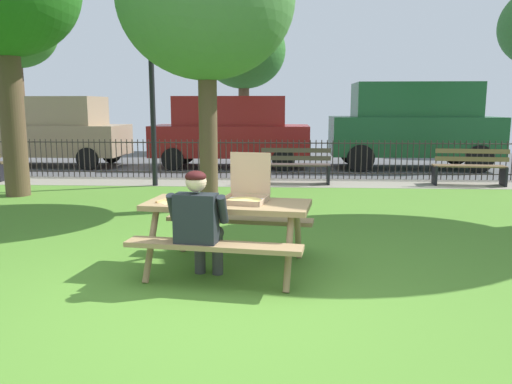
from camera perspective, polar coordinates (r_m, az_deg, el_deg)
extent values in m
cube|color=#51852C|center=(6.89, -2.76, -5.78)|extent=(28.00, 12.26, 0.02)
cube|color=gray|center=(12.19, -0.10, 1.04)|extent=(28.00, 1.40, 0.01)
cube|color=#515154|center=(16.59, 0.80, 3.33)|extent=(28.00, 7.47, 0.01)
cube|color=#9A7B52|center=(5.63, -3.21, -1.44)|extent=(1.89, 1.00, 0.06)
cube|color=#9A7B52|center=(5.14, -4.82, -5.99)|extent=(1.82, 0.52, 0.05)
cube|color=#9A7B52|center=(6.26, -1.84, -3.10)|extent=(1.82, 0.52, 0.05)
cylinder|color=#9A7B52|center=(5.57, -11.65, -5.84)|extent=(0.13, 0.44, 0.74)
cylinder|color=#9A7B52|center=(6.31, -8.77, -3.90)|extent=(0.13, 0.44, 0.74)
cylinder|color=#9A7B52|center=(5.19, 3.68, -6.78)|extent=(0.13, 0.44, 0.74)
cylinder|color=#9A7B52|center=(5.99, 4.70, -4.57)|extent=(0.13, 0.44, 0.74)
cube|color=tan|center=(5.62, -1.31, -1.07)|extent=(0.56, 0.56, 0.01)
cube|color=silver|center=(5.62, -1.31, -1.00)|extent=(0.51, 0.51, 0.00)
cube|color=tan|center=(5.40, -1.99, -1.22)|extent=(0.46, 0.11, 0.04)
cube|color=tan|center=(5.83, -0.68, -0.40)|extent=(0.46, 0.11, 0.04)
cube|color=tan|center=(5.69, -3.53, -0.68)|extent=(0.11, 0.46, 0.04)
cube|color=tan|center=(5.56, 0.96, -0.90)|extent=(0.11, 0.46, 0.04)
cube|color=tan|center=(5.81, -0.64, 2.13)|extent=(0.46, 0.11, 0.47)
cylinder|color=tan|center=(5.62, -1.31, -0.95)|extent=(0.40, 0.40, 0.01)
cylinder|color=#F1D975|center=(5.62, -1.31, -0.88)|extent=(0.37, 0.37, 0.00)
pyramid|color=#F9D576|center=(5.68, -9.52, -1.10)|extent=(0.29, 0.25, 0.01)
cube|color=tan|center=(5.74, -10.55, -0.97)|extent=(0.09, 0.19, 0.02)
cylinder|color=#393939|center=(5.66, -6.28, -6.85)|extent=(0.12, 0.12, 0.44)
cylinder|color=#393939|center=(5.40, -6.99, -4.93)|extent=(0.21, 0.44, 0.15)
cylinder|color=#393939|center=(5.60, -4.32, -6.99)|extent=(0.12, 0.12, 0.44)
cylinder|color=#393939|center=(5.34, -4.94, -5.05)|extent=(0.21, 0.44, 0.15)
cube|color=#1E2328|center=(5.12, -6.70, -3.07)|extent=(0.45, 0.27, 0.52)
cylinder|color=#1E2328|center=(5.23, -9.28, -1.70)|extent=(0.12, 0.22, 0.31)
cylinder|color=#1E2328|center=(5.07, -3.75, -1.94)|extent=(0.12, 0.22, 0.31)
sphere|color=beige|center=(5.07, -6.72, 1.17)|extent=(0.21, 0.21, 0.21)
ellipsoid|color=#381010|center=(5.05, -6.76, 1.71)|extent=(0.21, 0.20, 0.12)
cylinder|color=#2D2823|center=(12.79, 0.08, 5.51)|extent=(21.08, 0.03, 0.03)
cylinder|color=#2D2823|center=(12.86, 0.08, 2.17)|extent=(21.08, 0.03, 0.03)
cylinder|color=#2D2823|center=(14.71, -26.30, 3.46)|extent=(0.02, 0.02, 0.97)
cylinder|color=#2D2823|center=(14.64, -25.83, 3.47)|extent=(0.02, 0.02, 0.97)
cylinder|color=#2D2823|center=(14.57, -25.34, 3.48)|extent=(0.02, 0.02, 0.97)
cylinder|color=#2D2823|center=(14.51, -24.85, 3.49)|extent=(0.02, 0.02, 0.97)
cylinder|color=#2D2823|center=(14.44, -24.36, 3.50)|extent=(0.02, 0.02, 0.97)
cylinder|color=#2D2823|center=(14.38, -23.86, 3.51)|extent=(0.02, 0.02, 0.97)
cylinder|color=#2D2823|center=(14.31, -23.36, 3.52)|extent=(0.02, 0.02, 0.97)
cylinder|color=#2D2823|center=(14.25, -22.85, 3.53)|extent=(0.02, 0.02, 0.97)
cylinder|color=#2D2823|center=(14.19, -22.34, 3.54)|extent=(0.02, 0.02, 0.97)
cylinder|color=#2D2823|center=(14.13, -21.83, 3.55)|extent=(0.02, 0.02, 0.97)
cylinder|color=#2D2823|center=(14.07, -21.31, 3.56)|extent=(0.02, 0.02, 0.97)
cylinder|color=#2D2823|center=(14.01, -20.79, 3.57)|extent=(0.02, 0.02, 0.97)
cylinder|color=#2D2823|center=(13.96, -20.26, 3.58)|extent=(0.02, 0.02, 0.97)
cylinder|color=#2D2823|center=(13.90, -19.72, 3.58)|extent=(0.02, 0.02, 0.97)
cylinder|color=#2D2823|center=(13.85, -19.19, 3.59)|extent=(0.02, 0.02, 0.97)
cylinder|color=#2D2823|center=(13.79, -18.65, 3.60)|extent=(0.02, 0.02, 0.97)
cylinder|color=#2D2823|center=(13.74, -18.10, 3.61)|extent=(0.02, 0.02, 0.97)
cylinder|color=#2D2823|center=(13.69, -17.55, 3.62)|extent=(0.02, 0.02, 0.97)
cylinder|color=#2D2823|center=(13.64, -17.00, 3.62)|extent=(0.02, 0.02, 0.97)
cylinder|color=#2D2823|center=(13.59, -16.44, 3.63)|extent=(0.02, 0.02, 0.97)
cylinder|color=#2D2823|center=(13.55, -15.88, 3.64)|extent=(0.02, 0.02, 0.97)
cylinder|color=#2D2823|center=(13.50, -15.32, 3.64)|extent=(0.02, 0.02, 0.97)
cylinder|color=#2D2823|center=(13.46, -14.75, 3.65)|extent=(0.02, 0.02, 0.97)
cylinder|color=#2D2823|center=(13.42, -14.18, 3.66)|extent=(0.02, 0.02, 0.97)
cylinder|color=#2D2823|center=(13.37, -13.60, 3.66)|extent=(0.02, 0.02, 0.97)
cylinder|color=#2D2823|center=(13.33, -13.02, 3.67)|extent=(0.02, 0.02, 0.97)
cylinder|color=#2D2823|center=(13.30, -12.44, 3.67)|extent=(0.02, 0.02, 0.97)
cylinder|color=#2D2823|center=(13.26, -11.85, 3.68)|extent=(0.02, 0.02, 0.97)
cylinder|color=#2D2823|center=(13.22, -11.27, 3.68)|extent=(0.02, 0.02, 0.97)
cylinder|color=#2D2823|center=(13.19, -10.67, 3.68)|extent=(0.02, 0.02, 0.97)
cylinder|color=#2D2823|center=(13.16, -10.08, 3.69)|extent=(0.02, 0.02, 0.97)
cylinder|color=#2D2823|center=(13.12, -9.48, 3.69)|extent=(0.02, 0.02, 0.97)
cylinder|color=#2D2823|center=(13.09, -8.88, 3.69)|extent=(0.02, 0.02, 0.97)
cylinder|color=#2D2823|center=(13.07, -8.27, 3.70)|extent=(0.02, 0.02, 0.97)
cylinder|color=#2D2823|center=(13.04, -7.67, 3.70)|extent=(0.02, 0.02, 0.97)
cylinder|color=#2D2823|center=(13.01, -7.06, 3.70)|extent=(0.02, 0.02, 0.97)
cylinder|color=#2D2823|center=(12.99, -6.45, 3.70)|extent=(0.02, 0.02, 0.97)
cylinder|color=#2D2823|center=(12.97, -5.83, 3.70)|extent=(0.02, 0.02, 0.97)
cylinder|color=#2D2823|center=(12.94, -5.22, 3.70)|extent=(0.02, 0.02, 0.97)
cylinder|color=#2D2823|center=(12.92, -4.60, 3.70)|extent=(0.02, 0.02, 0.97)
cylinder|color=#2D2823|center=(12.91, -3.98, 3.70)|extent=(0.02, 0.02, 0.97)
cylinder|color=#2D2823|center=(12.89, -3.36, 3.70)|extent=(0.02, 0.02, 0.97)
cylinder|color=#2D2823|center=(12.87, -2.74, 3.70)|extent=(0.02, 0.02, 0.97)
cylinder|color=#2D2823|center=(12.86, -2.11, 3.70)|extent=(0.02, 0.02, 0.97)
cylinder|color=#2D2823|center=(12.85, -1.49, 3.69)|extent=(0.02, 0.02, 0.97)
cylinder|color=#2D2823|center=(12.84, -0.86, 3.69)|extent=(0.02, 0.02, 0.97)
cylinder|color=#2D2823|center=(12.83, -0.23, 3.69)|extent=(0.02, 0.02, 0.97)
cylinder|color=#2D2823|center=(12.82, 0.39, 3.68)|extent=(0.02, 0.02, 0.97)
cylinder|color=#2D2823|center=(12.81, 1.02, 3.68)|extent=(0.02, 0.02, 0.97)
cylinder|color=#2D2823|center=(12.81, 1.65, 3.67)|extent=(0.02, 0.02, 0.97)
cylinder|color=#2D2823|center=(12.81, 2.28, 3.67)|extent=(0.02, 0.02, 0.97)
cylinder|color=#2D2823|center=(12.80, 2.91, 3.66)|extent=(0.02, 0.02, 0.97)
cylinder|color=#2D2823|center=(12.80, 3.54, 3.66)|extent=(0.02, 0.02, 0.97)
cylinder|color=#2D2823|center=(12.81, 4.17, 3.65)|extent=(0.02, 0.02, 0.97)
cylinder|color=#2D2823|center=(12.81, 4.80, 3.64)|extent=(0.02, 0.02, 0.97)
cylinder|color=#2D2823|center=(12.81, 5.43, 3.64)|extent=(0.02, 0.02, 0.97)
cylinder|color=#2D2823|center=(12.82, 6.06, 3.63)|extent=(0.02, 0.02, 0.97)
cylinder|color=#2D2823|center=(12.83, 6.69, 3.62)|extent=(0.02, 0.02, 0.97)
cylinder|color=#2D2823|center=(12.84, 7.32, 3.61)|extent=(0.02, 0.02, 0.97)
cylinder|color=#2D2823|center=(12.85, 7.94, 3.60)|extent=(0.02, 0.02, 0.97)
cylinder|color=#2D2823|center=(12.86, 8.57, 3.59)|extent=(0.02, 0.02, 0.97)
cylinder|color=#2D2823|center=(12.87, 9.19, 3.58)|extent=(0.02, 0.02, 0.97)
cylinder|color=#2D2823|center=(12.89, 9.81, 3.57)|extent=(0.02, 0.02, 0.97)
cylinder|color=#2D2823|center=(12.90, 10.44, 3.56)|extent=(0.02, 0.02, 0.97)
cylinder|color=#2D2823|center=(12.92, 11.05, 3.55)|extent=(0.02, 0.02, 0.97)
cylinder|color=#2D2823|center=(12.94, 11.67, 3.54)|extent=(0.02, 0.02, 0.97)
cylinder|color=#2D2823|center=(12.96, 12.29, 3.53)|extent=(0.02, 0.02, 0.97)
cylinder|color=#2D2823|center=(12.99, 12.90, 3.52)|extent=(0.02, 0.02, 0.97)
cylinder|color=#2D2823|center=(13.01, 13.51, 3.50)|extent=(0.02, 0.02, 0.97)
cylinder|color=#2D2823|center=(13.04, 14.12, 3.49)|extent=(0.02, 0.02, 0.97)
cylinder|color=#2D2823|center=(13.06, 14.73, 3.48)|extent=(0.02, 0.02, 0.97)
cylinder|color=#2D2823|center=(13.09, 15.33, 3.47)|extent=(0.02, 0.02, 0.97)
cylinder|color=#2D2823|center=(13.12, 15.93, 3.45)|extent=(0.02, 0.02, 0.97)
cylinder|color=#2D2823|center=(13.15, 16.53, 3.44)|extent=(0.02, 0.02, 0.97)
cylinder|color=#2D2823|center=(13.19, 17.13, 3.42)|extent=(0.02, 0.02, 0.97)
cylinder|color=#2D2823|center=(13.22, 17.72, 3.41)|extent=(0.02, 0.02, 0.97)
cylinder|color=#2D2823|center=(13.26, 18.31, 3.39)|extent=(0.02, 0.02, 0.97)
cylinder|color=#2D2823|center=(13.29, 18.89, 3.38)|extent=(0.02, 0.02, 0.97)
cylinder|color=#2D2823|center=(13.33, 19.47, 3.36)|extent=(0.02, 0.02, 0.97)
cylinder|color=#2D2823|center=(13.37, 20.05, 3.35)|extent=(0.02, 0.02, 0.97)
cylinder|color=#2D2823|center=(13.41, 20.63, 3.33)|extent=(0.02, 0.02, 0.97)
cylinder|color=#2D2823|center=(13.46, 21.20, 3.31)|extent=(0.02, 0.02, 0.97)
cylinder|color=#2D2823|center=(13.50, 21.77, 3.30)|extent=(0.02, 0.02, 0.97)
cylinder|color=#2D2823|center=(13.55, 22.33, 3.28)|extent=(0.02, 0.02, 0.97)
cylinder|color=#2D2823|center=(13.59, 22.89, 3.26)|extent=(0.02, 0.02, 0.97)
cylinder|color=#2D2823|center=(13.64, 23.45, 3.25)|extent=(0.02, 0.02, 0.97)
cylinder|color=#2D2823|center=(13.69, 24.00, 3.23)|extent=(0.02, 0.02, 0.97)
cylinder|color=#2D2823|center=(13.74, 24.55, 3.21)|extent=(0.02, 0.02, 0.97)
cylinder|color=#2D2823|center=(13.79, 25.10, 3.19)|extent=(0.02, 0.02, 0.97)
cylinder|color=#2D2823|center=(13.84, 25.64, 3.18)|extent=(0.02, 0.02, 0.97)
cylinder|color=#2D2823|center=(13.90, 26.17, 3.16)|extent=(0.02, 0.02, 0.97)
cylinder|color=#2D2823|center=(13.95, 26.71, 3.14)|extent=(0.02, 0.02, 0.97)
cube|color=black|center=(13.87, -26.39, 2.02)|extent=(0.07, 0.44, 0.44)
cube|color=#4F3E37|center=(12.19, 4.46, 3.12)|extent=(1.60, 0.12, 0.04)
cube|color=#4F3E37|center=(12.05, 4.47, 3.04)|extent=(1.60, 0.12, 0.04)
cube|color=#4F3E37|center=(11.91, 4.47, 2.96)|extent=(1.60, 0.12, 0.04)
cube|color=#4F3E37|center=(11.83, 4.48, 3.80)|extent=(1.60, 0.08, 0.11)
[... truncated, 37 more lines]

